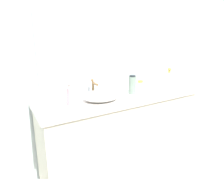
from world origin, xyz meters
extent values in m
cube|color=silver|center=(0.00, 0.73, 1.30)|extent=(6.00, 0.06, 2.60)
cube|color=beige|center=(-0.02, 0.44, 0.43)|extent=(1.60, 0.47, 0.86)
cube|color=silver|center=(-0.02, 0.44, 0.88)|extent=(1.64, 0.51, 0.04)
cube|color=#B2BCC6|center=(-0.02, 0.69, 1.39)|extent=(1.43, 0.01, 0.97)
ellipsoid|color=white|center=(-0.25, 0.41, 0.94)|extent=(0.34, 0.29, 0.08)
cylinder|color=brown|center=(-0.25, 0.58, 0.97)|extent=(0.02, 0.02, 0.13)
cylinder|color=brown|center=(-0.25, 0.53, 1.02)|extent=(0.02, 0.10, 0.02)
sphere|color=brown|center=(-0.25, 0.60, 1.04)|extent=(0.03, 0.03, 0.03)
cylinder|color=silver|center=(0.63, 0.46, 0.98)|extent=(0.07, 0.07, 0.16)
cylinder|color=gold|center=(0.63, 0.46, 1.06)|extent=(0.03, 0.03, 0.02)
sphere|color=gold|center=(0.63, 0.46, 1.09)|extent=(0.04, 0.04, 0.04)
cylinder|color=gold|center=(0.63, 0.45, 1.09)|extent=(0.02, 0.02, 0.02)
cylinder|color=#D396A2|center=(-0.54, 0.43, 0.98)|extent=(0.05, 0.05, 0.15)
cylinder|color=silver|center=(-0.54, 0.43, 1.06)|extent=(0.02, 0.02, 0.02)
sphere|color=silver|center=(-0.54, 0.43, 1.09)|extent=(0.03, 0.03, 0.03)
cylinder|color=silver|center=(-0.54, 0.42, 1.09)|extent=(0.01, 0.02, 0.01)
cylinder|color=white|center=(0.21, 0.44, 0.95)|extent=(0.07, 0.07, 0.10)
cylinder|color=gold|center=(0.21, 0.44, 1.01)|extent=(0.05, 0.05, 0.02)
cylinder|color=gray|center=(0.10, 0.43, 0.99)|extent=(0.08, 0.08, 0.17)
cylinder|color=#23292D|center=(0.10, 0.43, 1.08)|extent=(0.06, 0.06, 0.01)
camera|label=1|loc=(-1.08, -1.20, 1.52)|focal=33.47mm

